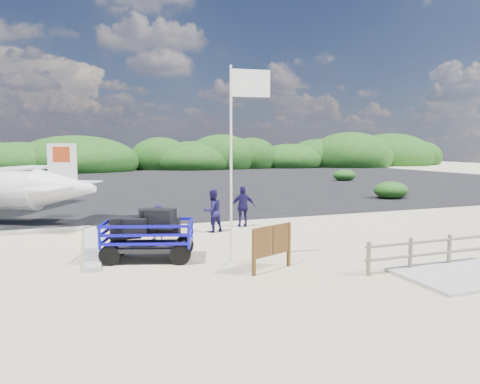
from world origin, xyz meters
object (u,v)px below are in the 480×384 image
object	(u,v)px
signboard	(272,271)
crew_b	(213,211)
baggage_cart	(149,260)
crew_c	(243,207)
aircraft_large	(265,182)
crew_a	(158,223)
flagpole	(231,265)

from	to	relation	value
signboard	crew_b	xyz separation A→B (m)	(-0.04, 6.25, 0.93)
signboard	crew_b	distance (m)	6.32
baggage_cart	crew_c	xyz separation A→B (m)	(4.96, 4.45, 0.95)
signboard	aircraft_large	distance (m)	32.28
signboard	crew_a	distance (m)	5.91
crew_b	crew_c	world-z (taller)	crew_c
flagpole	signboard	size ratio (longest dim) A/B	3.58
aircraft_large	crew_a	bearing A→B (deg)	86.17
crew_b	baggage_cart	bearing A→B (deg)	29.98
crew_c	crew_b	bearing A→B (deg)	33.61
crew_c	aircraft_large	xyz separation A→B (m)	(10.89, 22.78, -0.95)
signboard	crew_c	bearing A→B (deg)	54.09
baggage_cart	flagpole	world-z (taller)	flagpole
crew_c	aircraft_large	distance (m)	25.27
flagpole	crew_a	bearing A→B (deg)	110.83
crew_b	crew_c	distance (m)	1.83
crew_a	aircraft_large	bearing A→B (deg)	-133.04
crew_a	aircraft_large	distance (m)	28.78
baggage_cart	signboard	distance (m)	4.16
flagpole	signboard	bearing A→B (deg)	-46.03
signboard	aircraft_large	bearing A→B (deg)	44.51
aircraft_large	crew_b	bearing A→B (deg)	89.70
crew_a	crew_b	xyz separation A→B (m)	(2.54, 0.99, 0.19)
signboard	crew_a	xyz separation A→B (m)	(-2.58, 5.27, 0.74)
flagpole	aircraft_large	bearing A→B (deg)	64.88
baggage_cart	flagpole	size ratio (longest dim) A/B	0.50
flagpole	crew_c	bearing A→B (deg)	66.50
baggage_cart	crew_c	world-z (taller)	crew_c
signboard	crew_a	world-z (taller)	crew_a
baggage_cart	aircraft_large	bearing A→B (deg)	77.51
crew_a	crew_c	size ratio (longest dim) A/B	0.78
flagpole	crew_c	size ratio (longest dim) A/B	3.24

